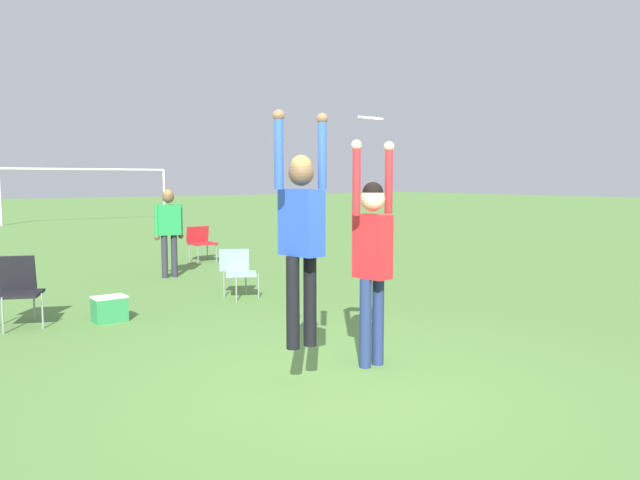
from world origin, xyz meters
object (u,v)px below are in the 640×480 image
camping_chair_3 (16,286)px  cooler_box (110,309)px  person_spectator_near (169,225)px  camping_chair_2 (201,240)px  person_defending (372,247)px  frisbee (371,118)px  camping_chair_1 (238,269)px  person_jumping (301,224)px

camping_chair_3 → cooler_box: 1.19m
camping_chair_3 → person_spectator_near: bearing=-116.3°
person_spectator_near → camping_chair_2: bearing=59.2°
camping_chair_2 → camping_chair_3: size_ratio=0.88×
person_spectator_near → person_defending: bearing=-86.1°
frisbee → camping_chair_1: (1.00, 4.33, -2.01)m
camping_chair_2 → cooler_box: 6.10m
person_spectator_near → person_jumping: bearing=-93.8°
camping_chair_2 → cooler_box: (-3.69, -4.85, -0.31)m
frisbee → cooler_box: 4.64m
camping_chair_1 → camping_chair_3: camping_chair_3 is taller
person_defending → camping_chair_1: bearing=163.0°
frisbee → camping_chair_2: bearing=74.2°
person_jumping → camping_chair_1: (1.69, 4.19, -1.04)m
person_defending → person_spectator_near: size_ratio=1.34×
frisbee → camping_chair_1: size_ratio=0.31×
camping_chair_1 → person_spectator_near: size_ratio=0.45×
person_jumping → camping_chair_2: size_ratio=2.64×
camping_chair_2 → person_spectator_near: size_ratio=0.47×
person_defending → camping_chair_2: size_ratio=2.84×
person_defending → camping_chair_1: size_ratio=2.97×
camping_chair_3 → cooler_box: size_ratio=2.12×
camping_chair_2 → camping_chair_3: (-4.73, -4.40, 0.05)m
person_defending → camping_chair_3: person_defending is taller
camping_chair_1 → person_spectator_near: bearing=-59.8°
camping_chair_3 → camping_chair_2: bearing=-112.5°
frisbee → camping_chair_2: 9.24m
camping_chair_1 → camping_chair_3: bearing=29.2°
person_defending → camping_chair_3: (-2.54, 4.03, -0.69)m
frisbee → camping_chair_2: frisbee is taller
camping_chair_3 → person_jumping: bearing=135.5°
frisbee → cooler_box: bearing=107.8°
person_jumping → camping_chair_3: size_ratio=2.34×
person_spectator_near → cooler_box: 3.83m
person_defending → camping_chair_1: person_defending is taller
cooler_box → camping_chair_3: bearing=156.8°
person_defending → person_jumping: bearing=-90.0°
person_jumping → frisbee: 1.19m
frisbee → person_spectator_near: size_ratio=0.14×
person_defending → camping_chair_3: 4.81m
camping_chair_2 → person_defending: bearing=76.6°
person_defending → cooler_box: 4.02m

